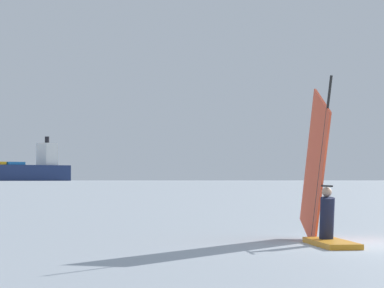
# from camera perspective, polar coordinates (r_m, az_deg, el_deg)

# --- Properties ---
(windsurfer) EXTENTS (0.76, 4.08, 3.96)m
(windsurfer) POSITION_cam_1_polar(r_m,az_deg,el_deg) (19.44, 8.82, -3.89)
(windsurfer) COLOR orange
(windsurfer) RESTS_ON ground_plane
(distant_headland) EXTENTS (1388.82, 524.36, 23.49)m
(distant_headland) POSITION_cam_1_polar(r_m,az_deg,el_deg) (1544.83, 7.25, -1.99)
(distant_headland) COLOR #60665B
(distant_headland) RESTS_ON ground_plane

